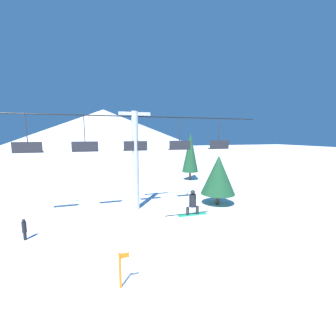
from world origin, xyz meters
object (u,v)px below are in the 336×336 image
Objects in this scene: snow_ramp at (202,250)px; distant_skier at (24,229)px; snowboarder at (193,203)px; trail_marker at (121,269)px; pine_tree_near at (218,175)px.

snow_ramp is 9.99m from distant_skier.
snowboarder is 1.15× the size of distant_skier.
trail_marker is (-3.37, 0.14, -0.28)m from snow_ramp.
snow_ramp is at bearing -36.01° from distant_skier.
snowboarder is (0.16, 1.40, 1.63)m from snow_ramp.
trail_marker is at bearing -137.55° from pine_tree_near.
pine_tree_near is at bearing 42.45° from trail_marker.
trail_marker is (-8.98, -8.22, -1.78)m from pine_tree_near.
trail_marker is at bearing -50.62° from distant_skier.
snow_ramp is 10.18m from pine_tree_near.
distant_skier is (-8.23, 4.47, -2.02)m from snowboarder.
snow_ramp is 0.81× the size of pine_tree_near.
trail_marker is at bearing 177.64° from snow_ramp.
trail_marker is at bearing -160.32° from snowboarder.
snow_ramp reaches higher than distant_skier.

